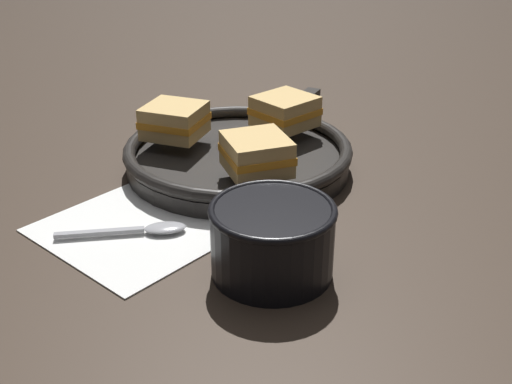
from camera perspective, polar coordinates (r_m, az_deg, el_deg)
The scene contains 8 objects.
ground_plane at distance 0.77m, azimuth -3.88°, elevation -3.75°, with size 4.00×4.00×0.00m, color #382B21.
napkin at distance 0.79m, azimuth -11.18°, elevation -3.43°, with size 0.24×0.22×0.00m.
soup_bowl at distance 0.68m, azimuth 1.46°, elevation -3.92°, with size 0.14×0.14×0.08m.
spoon at distance 0.78m, azimuth -9.64°, elevation -3.27°, with size 0.13×0.11×0.01m.
skillet at distance 0.93m, azimuth -1.54°, elevation 3.32°, with size 0.33×0.47×0.04m.
sandwich_near_left at distance 0.94m, azimuth -7.25°, elevation 6.33°, with size 0.10×0.09×0.05m.
sandwich_near_right at distance 0.82m, azimuth -0.21°, elevation 3.46°, with size 0.11×0.11×0.05m.
sandwich_far_left at distance 0.97m, azimuth 2.59°, elevation 7.18°, with size 0.10×0.10×0.05m.
Camera 1 is at (0.38, -0.55, 0.39)m, focal length 45.00 mm.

